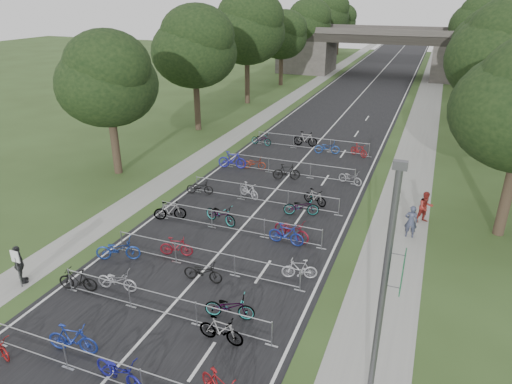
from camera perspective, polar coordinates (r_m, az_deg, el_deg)
ground at (r=17.15m, az=-18.40°, el=-21.54°), size 200.00×200.00×0.00m
road at (r=60.51m, az=13.05°, el=11.85°), size 11.00×140.00×0.01m
sidewalk_right at (r=59.86m, az=20.73°, el=10.82°), size 3.00×140.00×0.01m
sidewalk_left at (r=62.05m, az=6.07°, el=12.61°), size 2.00×140.00×0.01m
lane_markings at (r=60.51m, az=13.05°, el=11.85°), size 0.12×140.00×0.00m
overpass_bridge at (r=74.67m, az=15.31°, el=16.55°), size 31.00×8.00×7.05m
lamppost at (r=13.10m, az=15.64°, el=-12.64°), size 0.61×0.65×8.21m
park_sign at (r=22.21m, az=-27.77°, el=-7.78°), size 0.45×0.06×1.83m
tree_left_0 at (r=32.31m, az=-18.08°, el=13.05°), size 6.72×6.72×10.25m
tree_left_1 at (r=42.07m, az=-7.65°, el=17.33°), size 7.56×7.56×11.53m
tree_right_1 at (r=37.05m, az=29.11°, el=14.77°), size 8.18×8.18×12.47m
tree_left_2 at (r=52.78m, az=-1.07°, el=19.68°), size 8.40×8.40×12.81m
tree_right_2 at (r=49.14m, az=27.32°, el=14.32°), size 6.16×6.16×9.39m
tree_left_3 at (r=64.11m, az=3.30°, el=18.91°), size 6.72×6.72×10.25m
tree_right_3 at (r=60.95m, az=26.75°, el=16.72°), size 7.17×7.17×10.93m
tree_left_4 at (r=75.50m, az=6.41°, el=20.15°), size 7.56×7.56×11.53m
tree_right_4 at (r=72.83m, az=26.36°, el=18.35°), size 8.18×8.18×12.47m
tree_left_5 at (r=87.07m, az=8.73°, el=21.03°), size 8.40×8.40×12.81m
tree_right_5 at (r=84.91m, az=25.70°, el=17.57°), size 6.16×6.16×9.39m
tree_left_6 at (r=98.84m, az=10.41°, el=20.28°), size 6.72×6.72×10.25m
tree_right_6 at (r=96.82m, az=25.53°, el=18.68°), size 7.17×7.17×10.93m
barrier_row_0 at (r=16.78m, az=-18.66°, el=-20.22°), size 9.70×0.08×1.10m
barrier_row_1 at (r=18.89m, az=-11.66°, el=-13.62°), size 9.70×0.08×1.10m
barrier_row_2 at (r=21.41m, az=-6.47°, el=-8.33°), size 9.70×0.08×1.10m
barrier_row_3 at (r=24.36m, az=-2.33°, el=-3.95°), size 9.70×0.08×1.10m
barrier_row_4 at (r=27.69m, az=1.01°, el=-0.38°), size 9.70×0.08×1.10m
barrier_row_5 at (r=32.07m, az=4.17°, el=3.02°), size 9.70×0.08×1.10m
barrier_row_6 at (r=37.53m, az=6.98°, el=6.02°), size 9.70×0.08×1.10m
bike_1 at (r=18.17m, az=-21.97°, el=-16.68°), size 2.01×0.86×1.17m
bike_2 at (r=16.56m, az=-16.79°, el=-20.64°), size 2.15×1.05×1.08m
bike_4 at (r=21.33m, az=-21.39°, el=-10.18°), size 1.84×0.84×1.07m
bike_5 at (r=20.85m, az=-16.99°, el=-10.50°), size 1.93×0.86×0.98m
bike_6 at (r=17.42m, az=-4.40°, el=-16.84°), size 1.82×0.58×1.09m
bike_7 at (r=18.47m, az=-3.31°, el=-14.12°), size 2.12×1.08×1.06m
bike_8 at (r=22.97m, az=-16.87°, el=-6.86°), size 2.25×1.52×1.12m
bike_9 at (r=22.65m, az=-9.93°, el=-6.76°), size 1.72×0.88×0.99m
bike_10 at (r=20.64m, az=-6.64°, el=-9.90°), size 1.87×0.77×0.96m
bike_11 at (r=20.78m, az=5.46°, el=-9.57°), size 1.67×0.90×0.97m
bike_12 at (r=26.15m, az=-10.71°, el=-2.33°), size 1.88×1.25×1.10m
bike_13 at (r=25.36m, az=-4.44°, el=-2.79°), size 2.26×1.31×1.12m
bike_14 at (r=23.29m, az=3.79°, el=-5.30°), size 1.93×0.64×1.14m
bike_15 at (r=23.76m, az=4.48°, el=-4.73°), size 2.25×1.33×1.12m
bike_16 at (r=29.23m, az=-7.04°, el=0.59°), size 1.82×0.98×0.91m
bike_17 at (r=28.43m, az=-0.90°, el=0.20°), size 1.71×1.13×1.00m
bike_18 at (r=26.35m, az=5.68°, el=-1.83°), size 2.16×1.30×1.07m
bike_19 at (r=27.73m, az=7.37°, el=-0.66°), size 1.70×1.06×0.99m
bike_20 at (r=33.33m, az=-2.99°, el=4.02°), size 2.17×0.93×1.26m
bike_21 at (r=33.15m, az=-0.21°, el=3.62°), size 1.79×0.81×0.91m
bike_22 at (r=31.28m, az=3.82°, el=2.52°), size 1.94×1.12×1.12m
bike_23 at (r=31.16m, az=11.70°, el=1.77°), size 1.85×1.15×0.92m
bike_24 at (r=38.57m, az=0.67°, el=6.59°), size 1.92×0.90×0.97m
bike_25 at (r=38.46m, az=6.20°, el=6.60°), size 2.05×0.63×1.22m
bike_26 at (r=36.82m, az=8.88°, el=5.53°), size 2.11×1.15×1.05m
bike_27 at (r=36.70m, az=12.73°, el=5.11°), size 1.65×1.26×0.99m
pedestrian_a at (r=25.10m, az=18.80°, el=-3.52°), size 0.69×0.49×1.79m
pedestrian_b at (r=26.97m, az=20.40°, el=-1.81°), size 1.11×1.04×1.81m
pedestrian_c at (r=22.69m, az=-27.47°, el=-8.09°), size 1.09×1.05×1.83m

